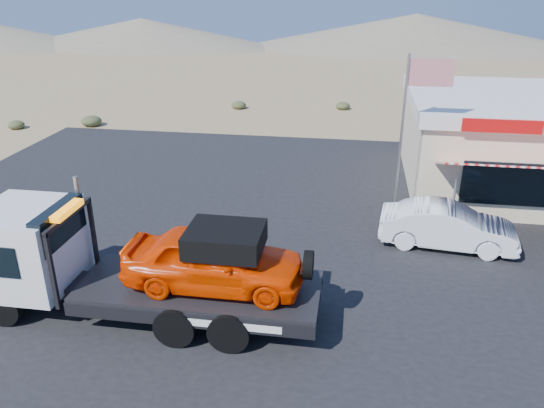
# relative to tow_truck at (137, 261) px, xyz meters

# --- Properties ---
(ground) EXTENTS (120.00, 120.00, 0.00)m
(ground) POSITION_rel_tow_truck_xyz_m (2.24, 2.51, -1.59)
(ground) COLOR #9A7E58
(ground) RESTS_ON ground
(asphalt_lot) EXTENTS (32.00, 24.00, 0.02)m
(asphalt_lot) POSITION_rel_tow_truck_xyz_m (4.24, 5.51, -1.58)
(asphalt_lot) COLOR black
(asphalt_lot) RESTS_ON ground
(tow_truck) EXTENTS (8.84, 2.62, 2.96)m
(tow_truck) POSITION_rel_tow_truck_xyz_m (0.00, 0.00, 0.00)
(tow_truck) COLOR black
(tow_truck) RESTS_ON asphalt_lot
(white_sedan) EXTENTS (4.53, 1.99, 1.45)m
(white_sedan) POSITION_rel_tow_truck_xyz_m (8.56, 5.25, -0.85)
(white_sedan) COLOR silver
(white_sedan) RESTS_ON asphalt_lot
(jerky_store) EXTENTS (10.40, 9.97, 3.90)m
(jerky_store) POSITION_rel_tow_truck_xyz_m (12.73, 11.48, 0.40)
(jerky_store) COLOR beige
(jerky_store) RESTS_ON asphalt_lot
(flagpole) EXTENTS (1.55, 0.10, 6.00)m
(flagpole) POSITION_rel_tow_truck_xyz_m (7.17, 7.01, 2.17)
(flagpole) COLOR #99999E
(flagpole) RESTS_ON asphalt_lot
(desert_scrub) EXTENTS (24.82, 32.47, 0.65)m
(desert_scrub) POSITION_rel_tow_truck_xyz_m (-10.67, 10.73, -1.30)
(desert_scrub) COLOR #393E21
(desert_scrub) RESTS_ON ground
(distant_hills) EXTENTS (126.00, 48.00, 4.20)m
(distant_hills) POSITION_rel_tow_truck_xyz_m (-7.54, 57.65, 0.30)
(distant_hills) COLOR #726B59
(distant_hills) RESTS_ON ground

